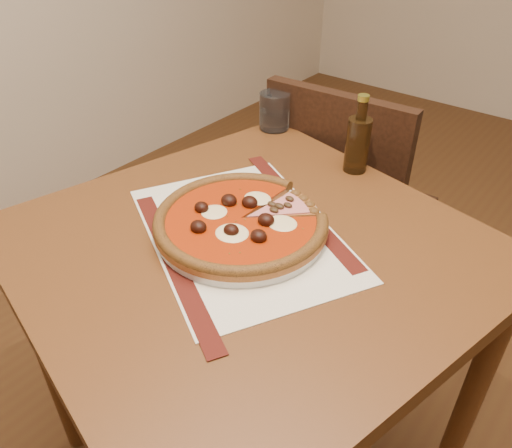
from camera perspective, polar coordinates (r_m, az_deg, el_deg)
The scene contains 8 objects.
table at distance 1.00m, azimuth -0.72°, elevation -6.70°, with size 0.96×0.96×0.75m.
chair_far at distance 1.54m, azimuth 10.01°, elevation 2.48°, with size 0.43×0.43×0.87m.
placemat at distance 0.96m, azimuth -1.71°, elevation -0.95°, with size 0.46×0.33×0.00m, color beige.
plate at distance 0.95m, azimuth -1.72°, elevation -0.46°, with size 0.32×0.32×0.02m, color white.
pizza at distance 0.94m, azimuth -1.76°, elevation 0.52°, with size 0.33×0.33×0.04m.
ham_slice at distance 0.96m, azimuth 3.80°, elevation 1.35°, with size 0.10×0.14×0.02m.
water_glass at distance 1.35m, azimuth 2.12°, elevation 12.77°, with size 0.08×0.08×0.10m, color white.
bottle at distance 1.15m, azimuth 11.56°, elevation 9.16°, with size 0.05×0.05×0.18m.
Camera 1 is at (-0.42, -0.39, 1.32)m, focal length 35.00 mm.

